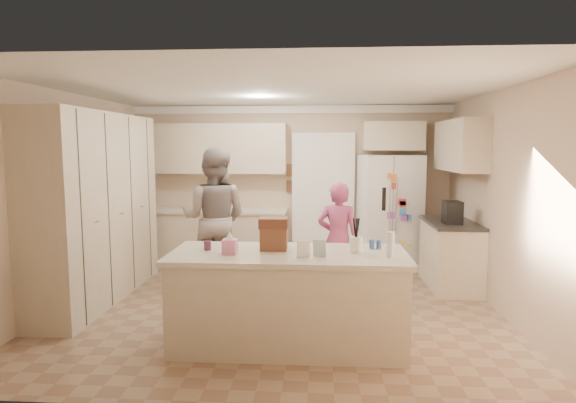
# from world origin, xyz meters

# --- Properties ---
(floor) EXTENTS (5.20, 4.60, 0.02)m
(floor) POSITION_xyz_m (0.00, 0.00, -0.01)
(floor) COLOR #8C7359
(floor) RESTS_ON ground
(ceiling) EXTENTS (5.20, 4.60, 0.02)m
(ceiling) POSITION_xyz_m (0.00, 0.00, 2.61)
(ceiling) COLOR white
(ceiling) RESTS_ON wall_back
(wall_back) EXTENTS (5.20, 0.02, 2.60)m
(wall_back) POSITION_xyz_m (0.00, 2.31, 1.30)
(wall_back) COLOR #C9AF94
(wall_back) RESTS_ON ground
(wall_front) EXTENTS (5.20, 0.02, 2.60)m
(wall_front) POSITION_xyz_m (0.00, -2.31, 1.30)
(wall_front) COLOR #C9AF94
(wall_front) RESTS_ON ground
(wall_left) EXTENTS (0.02, 4.60, 2.60)m
(wall_left) POSITION_xyz_m (-2.61, 0.00, 1.30)
(wall_left) COLOR #C9AF94
(wall_left) RESTS_ON ground
(wall_right) EXTENTS (0.02, 4.60, 2.60)m
(wall_right) POSITION_xyz_m (2.61, 0.00, 1.30)
(wall_right) COLOR #C9AF94
(wall_right) RESTS_ON ground
(crown_back) EXTENTS (5.20, 0.08, 0.12)m
(crown_back) POSITION_xyz_m (0.00, 2.26, 2.53)
(crown_back) COLOR white
(crown_back) RESTS_ON wall_back
(pantry_bank) EXTENTS (0.60, 2.60, 2.35)m
(pantry_bank) POSITION_xyz_m (-2.30, 0.20, 1.18)
(pantry_bank) COLOR beige
(pantry_bank) RESTS_ON floor
(back_base_cab) EXTENTS (2.20, 0.60, 0.88)m
(back_base_cab) POSITION_xyz_m (-1.15, 2.00, 0.44)
(back_base_cab) COLOR beige
(back_base_cab) RESTS_ON floor
(back_countertop) EXTENTS (2.24, 0.63, 0.04)m
(back_countertop) POSITION_xyz_m (-1.15, 1.99, 0.90)
(back_countertop) COLOR beige
(back_countertop) RESTS_ON back_base_cab
(back_upper_cab) EXTENTS (2.20, 0.35, 0.80)m
(back_upper_cab) POSITION_xyz_m (-1.15, 2.12, 1.90)
(back_upper_cab) COLOR beige
(back_upper_cab) RESTS_ON wall_back
(doorway_opening) EXTENTS (0.90, 0.06, 2.10)m
(doorway_opening) POSITION_xyz_m (0.55, 2.28, 1.05)
(doorway_opening) COLOR black
(doorway_opening) RESTS_ON floor
(doorway_casing) EXTENTS (1.02, 0.03, 2.22)m
(doorway_casing) POSITION_xyz_m (0.55, 2.24, 1.05)
(doorway_casing) COLOR white
(doorway_casing) RESTS_ON floor
(wall_frame_upper) EXTENTS (0.15, 0.02, 0.20)m
(wall_frame_upper) POSITION_xyz_m (0.02, 2.27, 1.55)
(wall_frame_upper) COLOR brown
(wall_frame_upper) RESTS_ON wall_back
(wall_frame_lower) EXTENTS (0.15, 0.02, 0.20)m
(wall_frame_lower) POSITION_xyz_m (0.02, 2.27, 1.28)
(wall_frame_lower) COLOR brown
(wall_frame_lower) RESTS_ON wall_back
(refrigerator) EXTENTS (1.00, 0.83, 1.80)m
(refrigerator) POSITION_xyz_m (1.60, 2.00, 0.90)
(refrigerator) COLOR white
(refrigerator) RESTS_ON floor
(fridge_seam) EXTENTS (0.02, 0.02, 1.78)m
(fridge_seam) POSITION_xyz_m (1.60, 1.64, 0.90)
(fridge_seam) COLOR gray
(fridge_seam) RESTS_ON refrigerator
(fridge_dispenser) EXTENTS (0.22, 0.03, 0.35)m
(fridge_dispenser) POSITION_xyz_m (1.38, 1.63, 1.15)
(fridge_dispenser) COLOR black
(fridge_dispenser) RESTS_ON refrigerator
(fridge_handle_l) EXTENTS (0.02, 0.02, 0.85)m
(fridge_handle_l) POSITION_xyz_m (1.55, 1.63, 1.05)
(fridge_handle_l) COLOR silver
(fridge_handle_l) RESTS_ON refrigerator
(fridge_handle_r) EXTENTS (0.02, 0.02, 0.85)m
(fridge_handle_r) POSITION_xyz_m (1.65, 1.63, 1.05)
(fridge_handle_r) COLOR silver
(fridge_handle_r) RESTS_ON refrigerator
(over_fridge_cab) EXTENTS (0.95, 0.35, 0.45)m
(over_fridge_cab) POSITION_xyz_m (1.65, 2.12, 2.10)
(over_fridge_cab) COLOR beige
(over_fridge_cab) RESTS_ON wall_back
(right_base_cab) EXTENTS (0.60, 1.20, 0.88)m
(right_base_cab) POSITION_xyz_m (2.30, 1.00, 0.44)
(right_base_cab) COLOR beige
(right_base_cab) RESTS_ON floor
(right_countertop) EXTENTS (0.63, 1.24, 0.04)m
(right_countertop) POSITION_xyz_m (2.29, 1.00, 0.90)
(right_countertop) COLOR #2D2B28
(right_countertop) RESTS_ON right_base_cab
(right_upper_cab) EXTENTS (0.35, 1.50, 0.70)m
(right_upper_cab) POSITION_xyz_m (2.43, 1.20, 1.95)
(right_upper_cab) COLOR beige
(right_upper_cab) RESTS_ON wall_right
(coffee_maker) EXTENTS (0.22, 0.28, 0.30)m
(coffee_maker) POSITION_xyz_m (2.25, 0.80, 1.07)
(coffee_maker) COLOR black
(coffee_maker) RESTS_ON right_countertop
(island_base) EXTENTS (2.20, 0.90, 0.88)m
(island_base) POSITION_xyz_m (0.20, -1.10, 0.44)
(island_base) COLOR beige
(island_base) RESTS_ON floor
(island_top) EXTENTS (2.28, 0.96, 0.05)m
(island_top) POSITION_xyz_m (0.20, -1.10, 0.90)
(island_top) COLOR beige
(island_top) RESTS_ON island_base
(utensil_crock) EXTENTS (0.13, 0.13, 0.15)m
(utensil_crock) POSITION_xyz_m (0.85, -1.05, 1.00)
(utensil_crock) COLOR white
(utensil_crock) RESTS_ON island_top
(tissue_box) EXTENTS (0.13, 0.13, 0.14)m
(tissue_box) POSITION_xyz_m (-0.35, -1.20, 1.00)
(tissue_box) COLOR pink
(tissue_box) RESTS_ON island_top
(tissue_plume) EXTENTS (0.08, 0.08, 0.08)m
(tissue_plume) POSITION_xyz_m (-0.35, -1.20, 1.10)
(tissue_plume) COLOR white
(tissue_plume) RESTS_ON tissue_box
(dollhouse_body) EXTENTS (0.26, 0.18, 0.22)m
(dollhouse_body) POSITION_xyz_m (0.05, -1.00, 1.04)
(dollhouse_body) COLOR brown
(dollhouse_body) RESTS_ON island_top
(dollhouse_roof) EXTENTS (0.28, 0.20, 0.10)m
(dollhouse_roof) POSITION_xyz_m (0.05, -1.00, 1.20)
(dollhouse_roof) COLOR #592D1E
(dollhouse_roof) RESTS_ON dollhouse_body
(jam_jar) EXTENTS (0.07, 0.07, 0.09)m
(jam_jar) POSITION_xyz_m (-0.60, -1.05, 0.97)
(jam_jar) COLOR #59263F
(jam_jar) RESTS_ON island_top
(greeting_card_a) EXTENTS (0.12, 0.06, 0.16)m
(greeting_card_a) POSITION_xyz_m (0.35, -1.30, 1.01)
(greeting_card_a) COLOR white
(greeting_card_a) RESTS_ON island_top
(greeting_card_b) EXTENTS (0.12, 0.05, 0.16)m
(greeting_card_b) POSITION_xyz_m (0.50, -1.25, 1.01)
(greeting_card_b) COLOR silver
(greeting_card_b) RESTS_ON island_top
(water_bottle) EXTENTS (0.07, 0.07, 0.24)m
(water_bottle) POSITION_xyz_m (1.15, -1.25, 1.04)
(water_bottle) COLOR silver
(water_bottle) RESTS_ON island_top
(shaker_salt) EXTENTS (0.05, 0.05, 0.09)m
(shaker_salt) POSITION_xyz_m (1.02, -0.88, 0.97)
(shaker_salt) COLOR #32539C
(shaker_salt) RESTS_ON island_top
(shaker_pepper) EXTENTS (0.05, 0.05, 0.09)m
(shaker_pepper) POSITION_xyz_m (1.09, -0.88, 0.97)
(shaker_pepper) COLOR #32539C
(shaker_pepper) RESTS_ON island_top
(teen_boy) EXTENTS (0.99, 0.80, 1.92)m
(teen_boy) POSITION_xyz_m (-0.94, 0.79, 0.96)
(teen_boy) COLOR gray
(teen_boy) RESTS_ON floor
(teen_girl) EXTENTS (0.61, 0.46, 1.49)m
(teen_girl) POSITION_xyz_m (0.74, 0.47, 0.75)
(teen_girl) COLOR #BA475F
(teen_girl) RESTS_ON floor
(fridge_magnets) EXTENTS (0.76, 0.02, 1.44)m
(fridge_magnets) POSITION_xyz_m (1.60, 1.63, 0.90)
(fridge_magnets) COLOR tan
(fridge_magnets) RESTS_ON refrigerator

